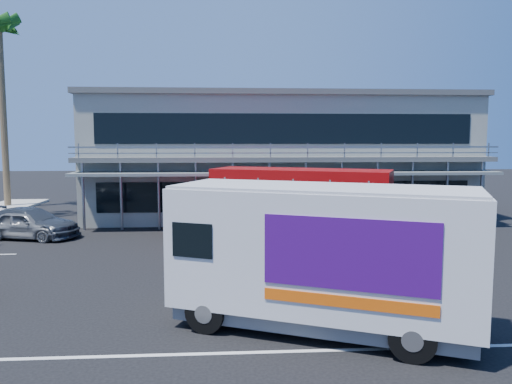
{
  "coord_description": "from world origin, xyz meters",
  "views": [
    {
      "loc": [
        -0.35,
        -16.41,
        4.61
      ],
      "look_at": [
        1.1,
        5.64,
        2.3
      ],
      "focal_mm": 35.0,
      "sensor_mm": 36.0,
      "label": 1
    }
  ],
  "objects": [
    {
      "name": "ground",
      "position": [
        0.0,
        0.0,
        0.0
      ],
      "size": [
        120.0,
        120.0,
        0.0
      ],
      "primitive_type": "plane",
      "color": "black",
      "rests_on": "ground"
    },
    {
      "name": "building",
      "position": [
        3.0,
        14.94,
        3.66
      ],
      "size": [
        22.4,
        12.0,
        7.3
      ],
      "color": "gray",
      "rests_on": "ground"
    },
    {
      "name": "red_truck",
      "position": [
        2.37,
        5.27,
        1.84
      ],
      "size": [
        10.03,
        6.04,
        3.35
      ],
      "rotation": [
        0.0,
        0.0,
        -0.41
      ],
      "color": "maroon",
      "rests_on": "ground"
    },
    {
      "name": "white_van",
      "position": [
        1.99,
        -4.8,
        1.87
      ],
      "size": [
        7.6,
        5.13,
        3.52
      ],
      "rotation": [
        0.0,
        0.0,
        -0.41
      ],
      "color": "silver",
      "rests_on": "ground"
    },
    {
      "name": "parked_car_d",
      "position": [
        -9.5,
        7.6,
        0.7
      ],
      "size": [
        5.22,
        3.5,
        1.4
      ],
      "primitive_type": "imported",
      "rotation": [
        0.0,
        0.0,
        1.22
      ],
      "color": "#2E343D",
      "rests_on": "ground"
    },
    {
      "name": "parked_car_e",
      "position": [
        -9.5,
        7.2,
        0.67
      ],
      "size": [
        4.24,
        2.57,
        1.35
      ],
      "primitive_type": "imported",
      "rotation": [
        0.0,
        0.0,
        1.31
      ],
      "color": "slate",
      "rests_on": "ground"
    }
  ]
}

